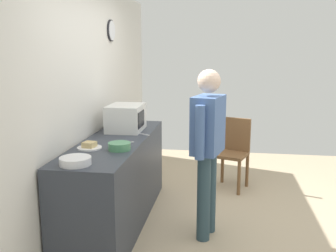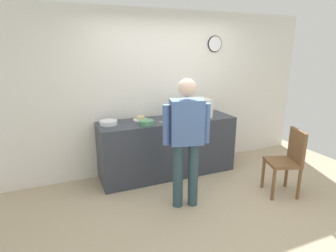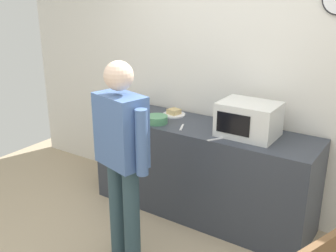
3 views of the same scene
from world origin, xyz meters
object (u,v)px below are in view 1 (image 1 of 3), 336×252
(microwave, at_px, (126,118))
(wooden_chair, at_px, (233,150))
(cereal_bowl, at_px, (75,161))
(spoon_utensil, at_px, (143,134))
(fork_utensil, at_px, (125,143))
(sandwich_plate, at_px, (89,146))
(salad_bowl, at_px, (119,146))
(person_standing, at_px, (208,141))

(microwave, distance_m, wooden_chair, 1.60)
(cereal_bowl, height_order, spoon_utensil, cereal_bowl)
(fork_utensil, distance_m, wooden_chair, 1.84)
(sandwich_plate, bearing_deg, microwave, -8.75)
(sandwich_plate, xyz_separation_m, cereal_bowl, (-0.52, -0.07, 0.01))
(fork_utensil, xyz_separation_m, wooden_chair, (1.42, -1.10, -0.40))
(salad_bowl, bearing_deg, cereal_bowl, 156.10)
(microwave, bearing_deg, spoon_utensil, -127.11)
(microwave, bearing_deg, cereal_bowl, 177.38)
(microwave, bearing_deg, sandwich_plate, 171.25)
(wooden_chair, bearing_deg, spoon_utensil, 135.32)
(sandwich_plate, xyz_separation_m, person_standing, (0.24, -1.11, 0.03))
(person_standing, distance_m, wooden_chair, 1.54)
(sandwich_plate, height_order, wooden_chair, sandwich_plate)
(sandwich_plate, relative_size, person_standing, 0.14)
(salad_bowl, xyz_separation_m, wooden_chair, (1.70, -1.08, -0.43))
(sandwich_plate, height_order, fork_utensil, sandwich_plate)
(fork_utensil, height_order, spoon_utensil, same)
(cereal_bowl, distance_m, wooden_chair, 2.60)
(fork_utensil, relative_size, wooden_chair, 0.18)
(salad_bowl, relative_size, cereal_bowl, 0.81)
(cereal_bowl, height_order, person_standing, person_standing)
(salad_bowl, xyz_separation_m, cereal_bowl, (-0.51, 0.23, -0.00))
(microwave, distance_m, spoon_utensil, 0.34)
(spoon_utensil, height_order, wooden_chair, wooden_chair)
(spoon_utensil, bearing_deg, fork_utensil, 166.68)
(cereal_bowl, relative_size, person_standing, 0.16)
(microwave, distance_m, person_standing, 1.16)
(person_standing, bearing_deg, microwave, 57.60)
(microwave, xyz_separation_m, wooden_chair, (0.83, -1.25, -0.55))
(salad_bowl, distance_m, wooden_chair, 2.06)
(fork_utensil, height_order, wooden_chair, wooden_chair)
(fork_utensil, bearing_deg, spoon_utensil, -13.32)
(fork_utensil, bearing_deg, salad_bowl, -176.72)
(microwave, relative_size, spoon_utensil, 2.94)
(microwave, xyz_separation_m, fork_utensil, (-0.59, -0.15, -0.15))
(salad_bowl, distance_m, person_standing, 0.85)
(sandwich_plate, relative_size, wooden_chair, 0.25)
(fork_utensil, xyz_separation_m, spoon_utensil, (0.41, -0.10, 0.00))
(sandwich_plate, relative_size, salad_bowl, 1.11)
(fork_utensil, bearing_deg, wooden_chair, -37.75)
(cereal_bowl, height_order, wooden_chair, cereal_bowl)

